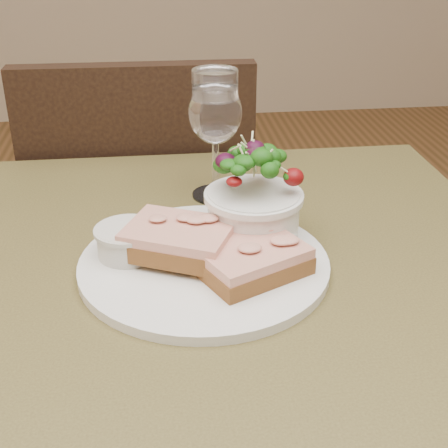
{
  "coord_description": "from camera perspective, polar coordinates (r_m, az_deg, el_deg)",
  "views": [
    {
      "loc": [
        -0.06,
        -0.62,
        1.14
      ],
      "look_at": [
        0.02,
        0.01,
        0.81
      ],
      "focal_mm": 50.0,
      "sensor_mm": 36.0,
      "label": 1
    }
  ],
  "objects": [
    {
      "name": "chair_far",
      "position": [
        1.5,
        -6.69,
        -7.38
      ],
      "size": [
        0.43,
        0.43,
        0.9
      ],
      "rotation": [
        0.0,
        0.0,
        3.13
      ],
      "color": "black",
      "rests_on": "ground"
    },
    {
      "name": "ramekin",
      "position": [
        0.76,
        -8.82,
        -1.46
      ],
      "size": [
        0.07,
        0.07,
        0.04
      ],
      "color": "beige",
      "rests_on": "dinner_plate"
    },
    {
      "name": "sandwich_back",
      "position": [
        0.74,
        -4.13,
        -1.4
      ],
      "size": [
        0.15,
        0.13,
        0.03
      ],
      "rotation": [
        0.0,
        0.0,
        -0.43
      ],
      "color": "#462B12",
      "rests_on": "dinner_plate"
    },
    {
      "name": "cafe_table",
      "position": [
        0.8,
        -1.05,
        -10.81
      ],
      "size": [
        0.8,
        0.8,
        0.75
      ],
      "color": "#40381B",
      "rests_on": "ground"
    },
    {
      "name": "garnish",
      "position": [
        0.81,
        -6.48,
        -0.05
      ],
      "size": [
        0.05,
        0.04,
        0.02
      ],
      "color": "#0D3409",
      "rests_on": "dinner_plate"
    },
    {
      "name": "salad_bowl",
      "position": [
        0.77,
        2.74,
        2.76
      ],
      "size": [
        0.11,
        0.11,
        0.13
      ],
      "color": "white",
      "rests_on": "dinner_plate"
    },
    {
      "name": "sandwich_front",
      "position": [
        0.71,
        2.55,
        -3.27
      ],
      "size": [
        0.15,
        0.13,
        0.03
      ],
      "rotation": [
        0.0,
        0.0,
        0.46
      ],
      "color": "#462B12",
      "rests_on": "dinner_plate"
    },
    {
      "name": "wine_glass",
      "position": [
        0.89,
        -0.81,
        9.82
      ],
      "size": [
        0.08,
        0.08,
        0.18
      ],
      "color": "white",
      "rests_on": "cafe_table"
    },
    {
      "name": "dinner_plate",
      "position": [
        0.75,
        -1.84,
        -3.66
      ],
      "size": [
        0.3,
        0.3,
        0.01
      ],
      "primitive_type": "cylinder",
      "color": "white",
      "rests_on": "cafe_table"
    }
  ]
}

